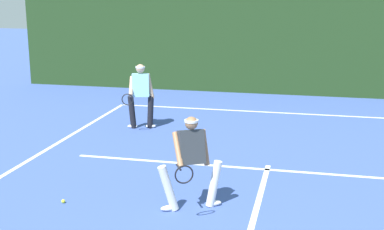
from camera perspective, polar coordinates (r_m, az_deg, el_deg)
court_line_baseline_far at (r=15.50m, az=9.85°, el=0.23°), size 9.92×0.10×0.01m
court_line_service at (r=10.63m, az=8.19°, el=-5.90°), size 8.09×0.10×0.01m
player_near at (r=8.44m, az=-0.08°, el=-4.85°), size 1.02×1.04×1.56m
player_far at (r=13.48m, az=-5.62°, el=2.38°), size 0.74×0.92×1.67m
tennis_ball at (r=9.20m, az=-13.85°, el=-9.11°), size 0.07×0.07×0.07m
back_fence_windscreen at (r=18.01m, az=10.63°, el=7.75°), size 19.39×0.12×3.55m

